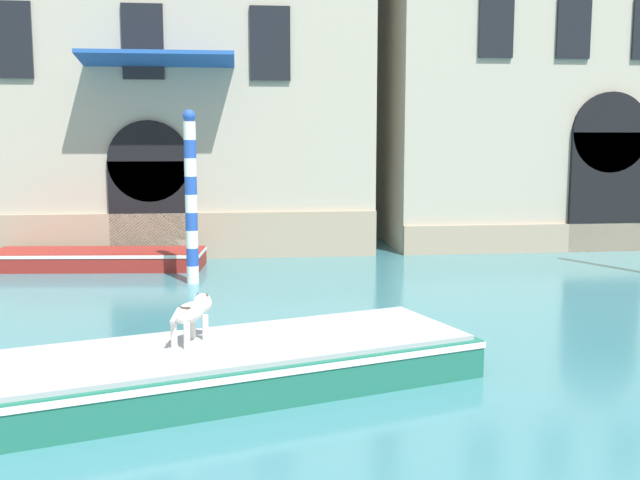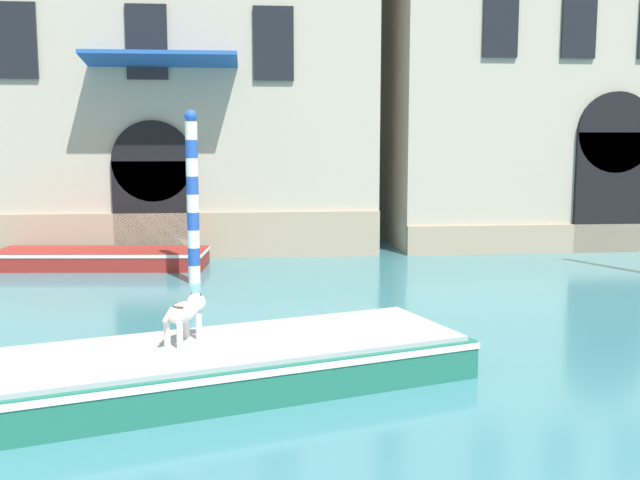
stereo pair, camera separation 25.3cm
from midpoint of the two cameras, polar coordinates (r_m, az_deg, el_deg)
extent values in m
cube|color=tan|center=(20.57, -13.25, 0.26)|extent=(12.36, 0.16, 1.25)
cube|color=black|center=(20.48, -13.14, 2.18)|extent=(2.15, 0.14, 2.64)
cylinder|color=black|center=(20.40, -13.26, 5.87)|extent=(2.15, 0.14, 2.15)
cube|color=black|center=(21.21, -22.84, 13.89)|extent=(1.06, 0.10, 1.92)
cube|color=black|center=(20.57, -13.70, 14.47)|extent=(1.06, 0.10, 1.92)
cube|color=black|center=(20.44, -4.19, 14.71)|extent=(1.06, 0.10, 1.92)
cube|color=#1E4C99|center=(19.82, -12.68, 13.34)|extent=(3.87, 1.40, 0.29)
cube|color=tan|center=(23.45, 22.75, 0.23)|extent=(13.82, 0.16, 0.82)
cube|color=black|center=(22.85, 20.77, 3.40)|extent=(2.27, 0.14, 3.40)
cylinder|color=black|center=(22.80, 20.98, 7.66)|extent=(2.27, 0.14, 2.27)
cube|color=black|center=(21.67, 12.95, 15.58)|extent=(0.96, 0.10, 1.67)
cube|color=black|center=(22.49, 18.45, 15.09)|extent=(0.96, 0.10, 1.67)
cube|color=#1E6651|center=(9.90, -9.99, -9.87)|extent=(7.68, 4.29, 0.52)
cube|color=white|center=(9.85, -10.02, -8.77)|extent=(7.72, 4.33, 0.08)
cube|color=#9EA3A8|center=(9.82, -10.03, -8.27)|extent=(7.42, 4.06, 0.06)
cylinder|color=silver|center=(10.23, -10.37, -6.47)|extent=(0.08, 0.08, 0.34)
cylinder|color=silver|center=(10.13, -9.45, -6.58)|extent=(0.08, 0.08, 0.34)
cylinder|color=silver|center=(9.83, -11.79, -7.09)|extent=(0.08, 0.08, 0.34)
cylinder|color=silver|center=(9.74, -10.85, -7.21)|extent=(0.08, 0.08, 0.34)
ellipsoid|color=silver|center=(9.92, -10.64, -5.47)|extent=(0.52, 0.68, 0.27)
ellipsoid|color=#382D23|center=(9.83, -10.93, -5.17)|extent=(0.29, 0.33, 0.09)
sphere|color=silver|center=(10.20, -9.65, -4.74)|extent=(0.25, 0.25, 0.25)
cone|color=#382D23|center=(10.21, -10.00, -4.19)|extent=(0.08, 0.08, 0.10)
cone|color=#382D23|center=(10.15, -9.32, -4.25)|extent=(0.08, 0.08, 0.10)
cylinder|color=silver|center=(9.63, -11.70, -5.66)|extent=(0.15, 0.23, 0.18)
cube|color=maroon|center=(19.57, -16.86, -1.41)|extent=(5.31, 1.96, 0.46)
cube|color=white|center=(19.55, -16.88, -0.92)|extent=(5.34, 1.99, 0.08)
cube|color=#B2B7BC|center=(19.58, -16.86, -1.48)|extent=(2.95, 1.37, 0.41)
cylinder|color=white|center=(17.08, -10.08, -2.60)|extent=(0.27, 0.27, 0.40)
cylinder|color=#234CAD|center=(17.02, -10.11, -1.28)|extent=(0.27, 0.27, 0.40)
cylinder|color=white|center=(16.96, -10.15, 0.06)|extent=(0.27, 0.27, 0.40)
cylinder|color=#234CAD|center=(16.91, -10.18, 1.40)|extent=(0.27, 0.27, 0.40)
cylinder|color=white|center=(16.87, -10.21, 2.75)|extent=(0.27, 0.27, 0.40)
cylinder|color=#234CAD|center=(16.84, -10.24, 4.11)|extent=(0.27, 0.27, 0.40)
cylinder|color=white|center=(16.82, -10.28, 5.47)|extent=(0.27, 0.27, 0.40)
cylinder|color=#234CAD|center=(16.81, -10.31, 6.83)|extent=(0.27, 0.27, 0.40)
cylinder|color=white|center=(16.81, -10.34, 8.20)|extent=(0.27, 0.27, 0.40)
sphere|color=#234CAD|center=(16.82, -10.37, 9.29)|extent=(0.28, 0.28, 0.28)
camera|label=1|loc=(0.13, -90.48, -0.07)|focal=42.00mm
camera|label=2|loc=(0.13, 89.52, 0.07)|focal=42.00mm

